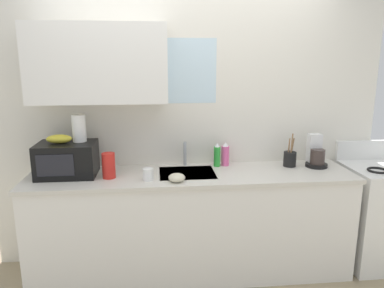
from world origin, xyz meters
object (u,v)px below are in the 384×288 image
at_px(stove_range, 378,214).
at_px(dish_soap_bottle_pink, 225,155).
at_px(small_bowl, 177,178).
at_px(coffee_maker, 316,154).
at_px(cereal_canister, 109,166).
at_px(utensil_crock, 290,159).
at_px(dish_soap_bottle_green, 217,155).
at_px(mug_white, 148,174).
at_px(banana_bunch, 59,139).
at_px(paper_towel_roll, 79,128).
at_px(microwave, 67,159).

height_order(stove_range, dish_soap_bottle_pink, dish_soap_bottle_pink).
bearing_deg(small_bowl, coffee_maker, 13.86).
bearing_deg(cereal_canister, utensil_crock, 6.24).
height_order(dish_soap_bottle_green, utensil_crock, utensil_crock).
height_order(stove_range, mug_white, stove_range).
xyz_separation_m(dish_soap_bottle_green, small_bowl, (-0.38, -0.39, -0.07)).
bearing_deg(dish_soap_bottle_green, mug_white, -151.46).
bearing_deg(banana_bunch, dish_soap_bottle_pink, 6.41).
bearing_deg(small_bowl, dish_soap_bottle_pink, 41.55).
relative_size(dish_soap_bottle_green, small_bowl, 1.63).
distance_m(coffee_maker, dish_soap_bottle_pink, 0.80).
xyz_separation_m(paper_towel_roll, dish_soap_bottle_green, (1.15, 0.09, -0.28)).
xyz_separation_m(stove_range, microwave, (-2.70, 0.04, 0.58)).
xyz_separation_m(stove_range, banana_bunch, (-2.75, 0.05, 0.75)).
bearing_deg(cereal_canister, paper_towel_roll, 147.99).
distance_m(stove_range, small_bowl, 1.90).
bearing_deg(paper_towel_roll, dish_soap_bottle_green, 4.28).
bearing_deg(dish_soap_bottle_pink, paper_towel_roll, -175.12).
distance_m(dish_soap_bottle_pink, cereal_canister, 1.02).
bearing_deg(mug_white, small_bowl, -15.26).
bearing_deg(coffee_maker, cereal_canister, -174.92).
relative_size(stove_range, microwave, 2.35).
height_order(paper_towel_roll, dish_soap_bottle_green, paper_towel_roll).
distance_m(dish_soap_bottle_green, small_bowl, 0.55).
distance_m(banana_bunch, utensil_crock, 1.96).
bearing_deg(stove_range, mug_white, -175.99).
bearing_deg(cereal_canister, mug_white, -16.10).
bearing_deg(banana_bunch, microwave, -1.80).
bearing_deg(utensil_crock, stove_range, -8.17).
relative_size(dish_soap_bottle_green, cereal_canister, 1.04).
distance_m(stove_range, banana_bunch, 2.85).
bearing_deg(utensil_crock, coffee_maker, -2.84).
xyz_separation_m(dish_soap_bottle_green, dish_soap_bottle_pink, (0.08, 0.02, -0.00)).
xyz_separation_m(dish_soap_bottle_green, mug_white, (-0.60, -0.33, -0.05)).
bearing_deg(microwave, mug_white, -16.12).
relative_size(stove_range, dish_soap_bottle_pink, 5.13).
height_order(stove_range, dish_soap_bottle_green, dish_soap_bottle_green).
distance_m(stove_range, utensil_crock, 0.97).
xyz_separation_m(paper_towel_roll, mug_white, (0.55, -0.24, -0.33)).
distance_m(dish_soap_bottle_green, dish_soap_bottle_pink, 0.08).
xyz_separation_m(banana_bunch, cereal_canister, (0.39, -0.10, -0.20)).
bearing_deg(cereal_canister, stove_range, 1.30).
relative_size(banana_bunch, mug_white, 2.11).
bearing_deg(stove_range, cereal_canister, -178.70).
distance_m(banana_bunch, dish_soap_bottle_green, 1.32).
bearing_deg(mug_white, microwave, 163.88).
relative_size(coffee_maker, small_bowl, 2.15).
relative_size(paper_towel_roll, mug_white, 2.32).
bearing_deg(mug_white, paper_towel_roll, 156.49).
bearing_deg(dish_soap_bottle_pink, banana_bunch, -173.59).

